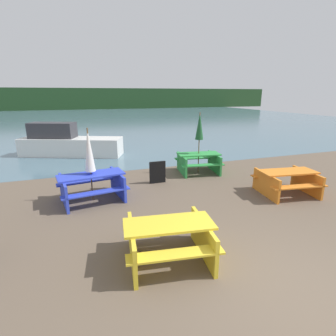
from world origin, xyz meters
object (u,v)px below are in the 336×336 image
(umbrella_white, at_px, (89,150))
(boat, at_px, (68,143))
(picnic_table_green, at_px, (198,161))
(umbrella_darkgreen, at_px, (200,127))
(picnic_table_yellow, at_px, (169,237))
(picnic_table_orange, at_px, (287,180))
(picnic_table_blue, at_px, (92,184))
(signboard, at_px, (158,172))

(umbrella_white, height_order, boat, umbrella_white)
(picnic_table_green, height_order, umbrella_darkgreen, umbrella_darkgreen)
(picnic_table_yellow, distance_m, picnic_table_orange, 4.85)
(picnic_table_orange, bearing_deg, picnic_table_yellow, -156.74)
(picnic_table_blue, relative_size, umbrella_white, 0.96)
(boat, bearing_deg, picnic_table_green, -22.61)
(picnic_table_green, bearing_deg, picnic_table_yellow, -121.10)
(umbrella_darkgreen, bearing_deg, boat, 134.96)
(picnic_table_blue, height_order, umbrella_white, umbrella_white)
(picnic_table_green, distance_m, signboard, 1.97)
(picnic_table_blue, relative_size, picnic_table_green, 1.11)
(signboard, bearing_deg, picnic_table_blue, -159.95)
(picnic_table_green, xyz_separation_m, signboard, (-1.85, -0.67, -0.07))
(boat, height_order, signboard, boat)
(picnic_table_yellow, height_order, umbrella_white, umbrella_white)
(picnic_table_orange, height_order, umbrella_white, umbrella_white)
(picnic_table_orange, bearing_deg, picnic_table_green, 117.42)
(picnic_table_green, height_order, umbrella_white, umbrella_white)
(umbrella_white, bearing_deg, picnic_table_orange, -14.75)
(picnic_table_orange, relative_size, boat, 0.37)
(picnic_table_blue, xyz_separation_m, umbrella_white, (-0.00, 0.00, 0.99))
(signboard, bearing_deg, picnic_table_green, 19.87)
(picnic_table_orange, distance_m, signboard, 4.07)
(picnic_table_orange, height_order, signboard, signboard)
(picnic_table_blue, bearing_deg, signboard, 20.05)
(umbrella_white, height_order, signboard, umbrella_white)
(picnic_table_green, bearing_deg, umbrella_white, -160.03)
(picnic_table_yellow, height_order, umbrella_darkgreen, umbrella_darkgreen)
(umbrella_darkgreen, relative_size, signboard, 3.05)
(picnic_table_blue, bearing_deg, umbrella_white, 116.57)
(picnic_table_yellow, xyz_separation_m, umbrella_darkgreen, (2.93, 4.85, 1.32))
(picnic_table_orange, relative_size, umbrella_darkgreen, 0.80)
(picnic_table_yellow, distance_m, signboard, 4.32)
(picnic_table_green, bearing_deg, signboard, -160.13)
(picnic_table_yellow, bearing_deg, picnic_table_green, 58.90)
(picnic_table_orange, distance_m, umbrella_white, 5.85)
(picnic_table_yellow, xyz_separation_m, picnic_table_orange, (4.45, 1.91, -0.01))
(picnic_table_orange, relative_size, picnic_table_green, 1.03)
(picnic_table_orange, bearing_deg, umbrella_white, 165.25)
(picnic_table_orange, bearing_deg, boat, 129.21)
(picnic_table_yellow, bearing_deg, umbrella_white, 108.35)
(picnic_table_blue, bearing_deg, picnic_table_orange, -14.75)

